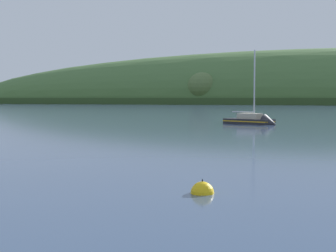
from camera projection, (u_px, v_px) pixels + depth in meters
far_shoreline_hill at (321, 103)px, 258.45m from camera, size 562.69×141.46×58.91m
sailboat_near_mooring at (255, 122)px, 57.93m from camera, size 7.01×5.47×10.00m
mooring_buoy_off_fishing_boat at (202, 193)px, 16.13m from camera, size 0.80×0.80×0.88m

